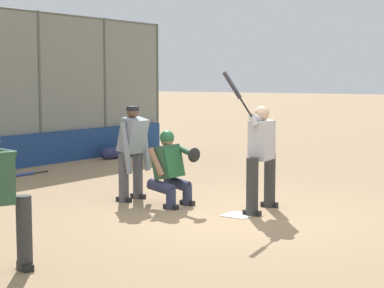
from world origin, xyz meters
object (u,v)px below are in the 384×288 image
object	(u,v)px
batter_at_plate	(261,154)
equipment_bag_dugout_side	(119,152)
catcher_behind_plate	(171,167)
umpire_home	(133,150)
spare_bat_by_padding	(27,174)
fielding_glove_on_dirt	(252,184)

from	to	relation	value
batter_at_plate	equipment_bag_dugout_side	xyz separation A→B (m)	(-4.00, -6.57, -0.77)
catcher_behind_plate	umpire_home	distance (m)	0.88
batter_at_plate	spare_bat_by_padding	size ratio (longest dim) A/B	2.54
catcher_behind_plate	fielding_glove_on_dirt	bearing A→B (deg)	178.40
spare_bat_by_padding	equipment_bag_dugout_side	xyz separation A→B (m)	(-3.59, -0.48, 0.12)
equipment_bag_dugout_side	fielding_glove_on_dirt	bearing A→B (deg)	68.71
batter_at_plate	spare_bat_by_padding	xyz separation A→B (m)	(-0.40, -6.09, -0.89)
catcher_behind_plate	spare_bat_by_padding	bearing A→B (deg)	-98.47
spare_bat_by_padding	catcher_behind_plate	bearing A→B (deg)	83.54
umpire_home	fielding_glove_on_dirt	bearing A→B (deg)	156.27
umpire_home	spare_bat_by_padding	bearing A→B (deg)	-103.74
batter_at_plate	spare_bat_by_padding	distance (m)	6.16
fielding_glove_on_dirt	spare_bat_by_padding	bearing A→B (deg)	-72.35
fielding_glove_on_dirt	equipment_bag_dugout_side	world-z (taller)	equipment_bag_dugout_side
batter_at_plate	catcher_behind_plate	xyz separation A→B (m)	(0.48, -1.44, -0.27)
equipment_bag_dugout_side	umpire_home	bearing A→B (deg)	43.80
spare_bat_by_padding	batter_at_plate	bearing A→B (deg)	90.57
spare_bat_by_padding	equipment_bag_dugout_side	size ratio (longest dim) A/B	0.67
batter_at_plate	fielding_glove_on_dirt	xyz separation A→B (m)	(-1.93, -1.28, -0.87)
umpire_home	spare_bat_by_padding	xyz separation A→B (m)	(-0.87, -3.80, -0.86)
batter_at_plate	fielding_glove_on_dirt	bearing A→B (deg)	-154.05
spare_bat_by_padding	fielding_glove_on_dirt	bearing A→B (deg)	112.00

